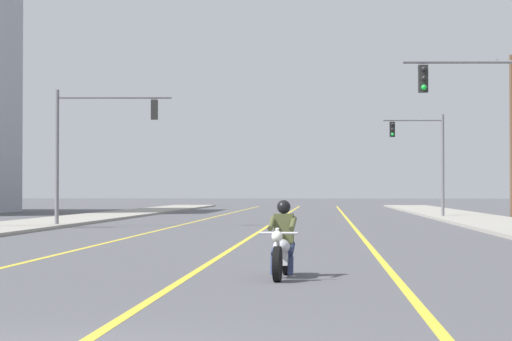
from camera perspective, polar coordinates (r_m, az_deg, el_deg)
The scene contains 10 objects.
lane_stripe_center at distance 54.14m, azimuth 1.20°, elevation -2.90°, with size 0.16×100.00×0.01m, color yellow.
lane_stripe_left at distance 54.50m, azimuth -3.24°, elevation -2.89°, with size 0.16×100.00×0.01m, color yellow.
lane_stripe_right at distance 54.09m, azimuth 5.36°, elevation -2.90°, with size 0.16×100.00×0.01m, color yellow.
sidewalk_kerb_right at distance 49.79m, azimuth 13.70°, elevation -2.94°, with size 4.40×110.00×0.14m, color #9E998E.
sidewalk_kerb_left at distance 50.93m, azimuth -11.59°, elevation -2.91°, with size 4.40×110.00×0.14m, color #9E998E.
motorcycle_with_rider at distance 18.58m, azimuth 1.53°, elevation -4.41°, with size 0.70×2.19×1.46m.
traffic_signal_near_right at distance 33.28m, azimuth 13.81°, elevation 3.06°, with size 4.46×0.58×6.20m.
traffic_signal_near_left at distance 45.25m, azimuth -9.51°, elevation 1.99°, with size 5.26×0.62×6.20m.
traffic_signal_mid_right at distance 59.80m, azimuth 9.78°, elevation 1.12°, with size 3.62×0.47×6.20m.
utility_pole_right_far at distance 61.44m, azimuth 14.52°, elevation 2.11°, with size 2.03×0.26×9.82m.
Camera 1 is at (2.59, -9.05, 1.63)m, focal length 69.40 mm.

